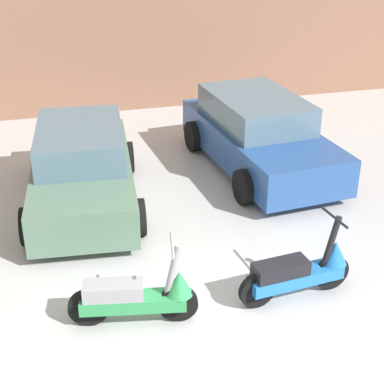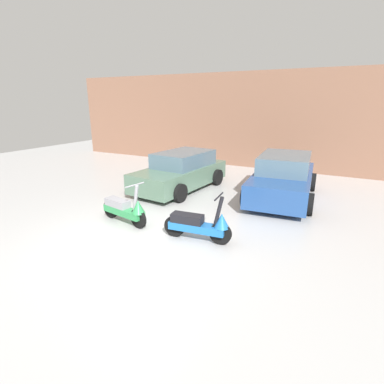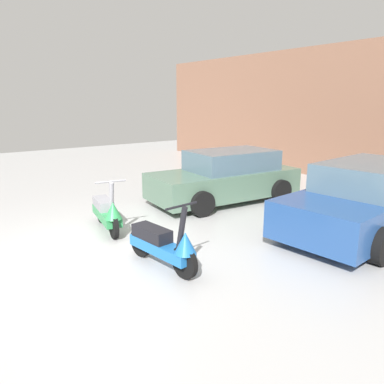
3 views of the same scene
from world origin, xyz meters
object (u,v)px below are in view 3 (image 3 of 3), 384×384
scooter_front_right (164,244)px  car_rear_left (226,177)px  car_rear_center (366,200)px  scooter_front_left (107,212)px

scooter_front_right → car_rear_left: size_ratio=0.40×
car_rear_center → scooter_front_right: bearing=-18.1°
scooter_front_right → car_rear_center: (0.92, 3.92, 0.26)m
car_rear_left → car_rear_center: 3.33m
scooter_front_right → car_rear_center: 4.03m
car_rear_center → scooter_front_left: bearing=-42.1°
scooter_front_left → scooter_front_right: scooter_front_right is taller
car_rear_left → scooter_front_left: bearing=11.0°
scooter_front_left → scooter_front_right: size_ratio=0.99×
car_rear_left → scooter_front_right: bearing=40.9°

